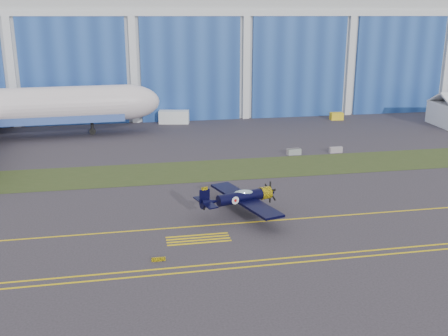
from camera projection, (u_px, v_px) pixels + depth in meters
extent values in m
plane|color=#3A343C|center=(343.00, 198.00, 60.05)|extent=(260.00, 260.00, 0.00)
cube|color=#475128|center=(303.00, 165.00, 73.24)|extent=(260.00, 10.00, 0.02)
cube|color=silver|center=(224.00, 38.00, 123.67)|extent=(220.00, 45.00, 30.00)
cube|color=#214492|center=(246.00, 69.00, 103.60)|extent=(220.00, 0.60, 20.00)
cube|color=silver|center=(247.00, 13.00, 100.57)|extent=(220.00, 0.70, 1.20)
cube|color=yellow|center=(363.00, 214.00, 55.34)|extent=(200.00, 0.20, 0.02)
cube|color=yellow|center=(410.00, 252.00, 46.39)|extent=(80.00, 0.20, 0.02)
cube|color=yellow|center=(404.00, 248.00, 47.33)|extent=(80.00, 0.20, 0.02)
cube|color=yellow|center=(158.00, 259.00, 44.69)|extent=(1.20, 0.15, 0.35)
cube|color=white|center=(174.00, 117.00, 101.24)|extent=(6.06, 3.37, 2.48)
cube|color=yellow|center=(337.00, 116.00, 104.84)|extent=(2.59, 1.73, 1.45)
cube|color=gray|center=(294.00, 152.00, 78.57)|extent=(2.00, 0.61, 0.90)
cube|color=gray|center=(293.00, 151.00, 78.84)|extent=(2.05, 0.79, 0.90)
cube|color=#988B97|center=(336.00, 150.00, 79.79)|extent=(2.02, 0.68, 0.90)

